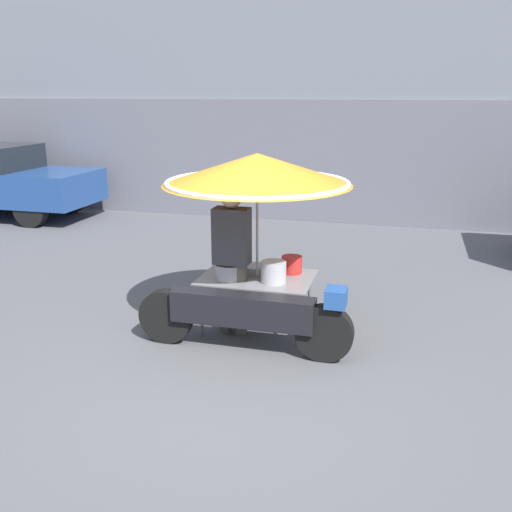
# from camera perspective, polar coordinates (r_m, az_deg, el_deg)

# --- Properties ---
(ground_plane) EXTENTS (36.00, 36.00, 0.00)m
(ground_plane) POSITION_cam_1_polar(r_m,az_deg,el_deg) (5.41, -2.37, -12.09)
(ground_plane) COLOR #56565B
(shopfront_building) EXTENTS (28.00, 2.06, 4.34)m
(shopfront_building) POSITION_cam_1_polar(r_m,az_deg,el_deg) (12.36, 8.62, 14.14)
(shopfront_building) COLOR gray
(shopfront_building) RESTS_ON ground
(vendor_motorcycle_cart) EXTENTS (2.24, 1.98, 1.95)m
(vendor_motorcycle_cart) POSITION_cam_1_polar(r_m,az_deg,el_deg) (5.93, 0.02, 6.14)
(vendor_motorcycle_cart) COLOR black
(vendor_motorcycle_cart) RESTS_ON ground
(vendor_person) EXTENTS (0.38, 0.22, 1.61)m
(vendor_person) POSITION_cam_1_polar(r_m,az_deg,el_deg) (6.04, -2.42, 0.23)
(vendor_person) COLOR #4C473D
(vendor_person) RESTS_ON ground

